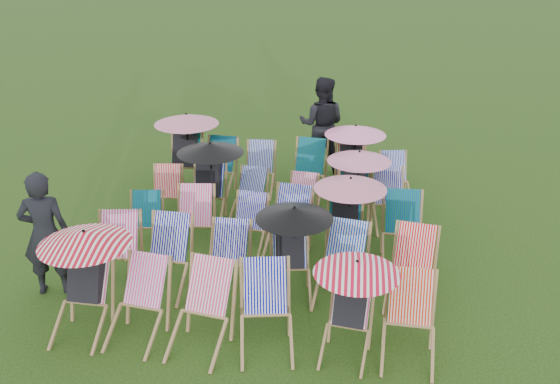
# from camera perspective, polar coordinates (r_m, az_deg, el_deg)

# --- Properties ---
(ground) EXTENTS (100.00, 100.00, 0.00)m
(ground) POSITION_cam_1_polar(r_m,az_deg,el_deg) (9.73, -1.15, -5.75)
(ground) COLOR black
(ground) RESTS_ON ground
(deckchair_0) EXTENTS (1.13, 1.19, 1.34)m
(deckchair_0) POSITION_cam_1_polar(r_m,az_deg,el_deg) (8.10, -17.58, -7.75)
(deckchair_0) COLOR olive
(deckchair_0) RESTS_ON ground
(deckchair_1) EXTENTS (0.77, 0.97, 0.96)m
(deckchair_1) POSITION_cam_1_polar(r_m,az_deg,el_deg) (7.92, -12.93, -9.91)
(deckchair_1) COLOR olive
(deckchair_1) RESTS_ON ground
(deckchair_2) EXTENTS (0.83, 1.03, 1.00)m
(deckchair_2) POSITION_cam_1_polar(r_m,az_deg,el_deg) (7.62, -7.24, -10.72)
(deckchair_2) COLOR olive
(deckchair_2) RESTS_ON ground
(deckchair_3) EXTENTS (0.80, 1.01, 1.00)m
(deckchair_3) POSITION_cam_1_polar(r_m,az_deg,el_deg) (7.55, -1.29, -10.90)
(deckchair_3) COLOR olive
(deckchair_3) RESTS_ON ground
(deckchair_4) EXTENTS (1.01, 1.08, 1.20)m
(deckchair_4) POSITION_cam_1_polar(r_m,az_deg,el_deg) (7.44, 6.43, -10.41)
(deckchair_4) COLOR olive
(deckchair_4) RESTS_ON ground
(deckchair_5) EXTENTS (0.70, 0.93, 0.97)m
(deckchair_5) POSITION_cam_1_polar(r_m,az_deg,el_deg) (7.56, 11.77, -11.57)
(deckchair_5) COLOR olive
(deckchair_5) RESTS_ON ground
(deckchair_6) EXTENTS (0.77, 0.99, 0.99)m
(deckchair_6) POSITION_cam_1_polar(r_m,az_deg,el_deg) (9.01, -14.70, -5.58)
(deckchair_6) COLOR olive
(deckchair_6) RESTS_ON ground
(deckchair_7) EXTENTS (0.71, 0.95, 0.99)m
(deckchair_7) POSITION_cam_1_polar(r_m,az_deg,el_deg) (8.80, -10.51, -5.91)
(deckchair_7) COLOR olive
(deckchair_7) RESTS_ON ground
(deckchair_8) EXTENTS (0.63, 0.86, 0.92)m
(deckchair_8) POSITION_cam_1_polar(r_m,az_deg,el_deg) (8.67, -4.87, -6.30)
(deckchair_8) COLOR olive
(deckchair_8) RESTS_ON ground
(deckchair_9) EXTENTS (1.06, 1.14, 1.25)m
(deckchair_9) POSITION_cam_1_polar(r_m,az_deg,el_deg) (8.50, 1.04, -5.32)
(deckchair_9) COLOR olive
(deckchair_9) RESTS_ON ground
(deckchair_10) EXTENTS (0.82, 1.02, 0.99)m
(deckchair_10) POSITION_cam_1_polar(r_m,az_deg,el_deg) (8.49, 5.65, -6.74)
(deckchair_10) COLOR olive
(deckchair_10) RESTS_ON ground
(deckchair_11) EXTENTS (0.80, 1.00, 0.98)m
(deckchair_11) POSITION_cam_1_polar(r_m,az_deg,el_deg) (8.58, 11.98, -6.94)
(deckchair_11) COLOR olive
(deckchair_11) RESTS_ON ground
(deckchair_12) EXTENTS (0.66, 0.85, 0.85)m
(deckchair_12) POSITION_cam_1_polar(r_m,az_deg,el_deg) (9.91, -12.27, -2.95)
(deckchair_12) COLOR olive
(deckchair_12) RESTS_ON ground
(deckchair_13) EXTENTS (0.71, 0.94, 0.97)m
(deckchair_13) POSITION_cam_1_polar(r_m,az_deg,el_deg) (9.71, -7.90, -2.83)
(deckchair_13) COLOR olive
(deckchair_13) RESTS_ON ground
(deckchair_14) EXTENTS (0.66, 0.85, 0.86)m
(deckchair_14) POSITION_cam_1_polar(r_m,az_deg,el_deg) (9.65, -3.04, -3.15)
(deckchair_14) COLOR olive
(deckchair_14) RESTS_ON ground
(deckchair_15) EXTENTS (0.80, 1.01, 0.99)m
(deckchair_15) POSITION_cam_1_polar(r_m,az_deg,el_deg) (9.55, 0.73, -2.99)
(deckchair_15) COLOR olive
(deckchair_15) RESTS_ON ground
(deckchair_16) EXTENTS (1.08, 1.13, 1.29)m
(deckchair_16) POSITION_cam_1_polar(r_m,az_deg,el_deg) (9.38, 6.07, -2.39)
(deckchair_16) COLOR olive
(deckchair_16) RESTS_ON ground
(deckchair_17) EXTENTS (0.66, 0.92, 0.99)m
(deckchair_17) POSITION_cam_1_polar(r_m,az_deg,el_deg) (9.55, 11.19, -3.48)
(deckchair_17) COLOR olive
(deckchair_17) RESTS_ON ground
(deckchair_18) EXTENTS (0.63, 0.83, 0.85)m
(deckchair_18) POSITION_cam_1_polar(r_m,az_deg,el_deg) (10.92, -10.40, -0.22)
(deckchair_18) COLOR olive
(deckchair_18) RESTS_ON ground
(deckchair_19) EXTENTS (1.13, 1.18, 1.34)m
(deckchair_19) POSITION_cam_1_polar(r_m,az_deg,el_deg) (10.66, -6.61, 1.09)
(deckchair_19) COLOR olive
(deckchair_19) RESTS_ON ground
(deckchair_20) EXTENTS (0.70, 0.87, 0.85)m
(deckchair_20) POSITION_cam_1_polar(r_m,az_deg,el_deg) (10.65, -2.94, -0.47)
(deckchair_20) COLOR olive
(deckchair_20) RESTS_ON ground
(deckchair_21) EXTENTS (0.63, 0.81, 0.82)m
(deckchair_21) POSITION_cam_1_polar(r_m,az_deg,el_deg) (10.50, 1.87, -0.92)
(deckchair_21) COLOR olive
(deckchair_21) RESTS_ON ground
(deckchair_22) EXTENTS (1.06, 1.10, 1.26)m
(deckchair_22) POSITION_cam_1_polar(r_m,az_deg,el_deg) (10.51, 6.89, 0.45)
(deckchair_22) COLOR olive
(deckchair_22) RESTS_ON ground
(deckchair_23) EXTENTS (0.74, 0.93, 0.92)m
(deckchair_23) POSITION_cam_1_polar(r_m,az_deg,el_deg) (10.58, 10.09, -0.81)
(deckchair_23) COLOR olive
(deckchair_23) RESTS_ON ground
(deckchair_24) EXTENTS (1.21, 1.26, 1.44)m
(deckchair_24) POSITION_cam_1_polar(r_m,az_deg,el_deg) (11.97, -8.74, 3.79)
(deckchair_24) COLOR olive
(deckchair_24) RESTS_ON ground
(deckchair_25) EXTENTS (0.77, 0.98, 0.99)m
(deckchair_25) POSITION_cam_1_polar(r_m,az_deg,el_deg) (11.75, -5.80, 2.20)
(deckchair_25) COLOR olive
(deckchair_25) RESTS_ON ground
(deckchair_26) EXTENTS (0.61, 0.85, 0.91)m
(deckchair_26) POSITION_cam_1_polar(r_m,az_deg,el_deg) (11.74, -1.95, 2.07)
(deckchair_26) COLOR olive
(deckchair_26) RESTS_ON ground
(deckchair_27) EXTENTS (0.78, 1.00, 1.00)m
(deckchair_27) POSITION_cam_1_polar(r_m,az_deg,el_deg) (11.56, 2.53, 1.95)
(deckchair_27) COLOR olive
(deckchair_27) RESTS_ON ground
(deckchair_28) EXTENTS (1.12, 1.18, 1.33)m
(deckchair_28) POSITION_cam_1_polar(r_m,az_deg,el_deg) (11.58, 6.59, 2.93)
(deckchair_28) COLOR olive
(deckchair_28) RESTS_ON ground
(deckchair_29) EXTENTS (0.66, 0.84, 0.84)m
(deckchair_29) POSITION_cam_1_polar(r_m,az_deg,el_deg) (11.61, 10.51, 1.22)
(deckchair_29) COLOR olive
(deckchair_29) RESTS_ON ground
(person_left) EXTENTS (0.74, 0.57, 1.80)m
(person_left) POSITION_cam_1_polar(r_m,az_deg,el_deg) (8.97, -20.69, -3.61)
(person_left) COLOR black
(person_left) RESTS_ON ground
(person_rear) EXTENTS (1.01, 0.82, 1.94)m
(person_rear) POSITION_cam_1_polar(r_m,az_deg,el_deg) (12.68, 3.84, 6.18)
(person_rear) COLOR black
(person_rear) RESTS_ON ground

